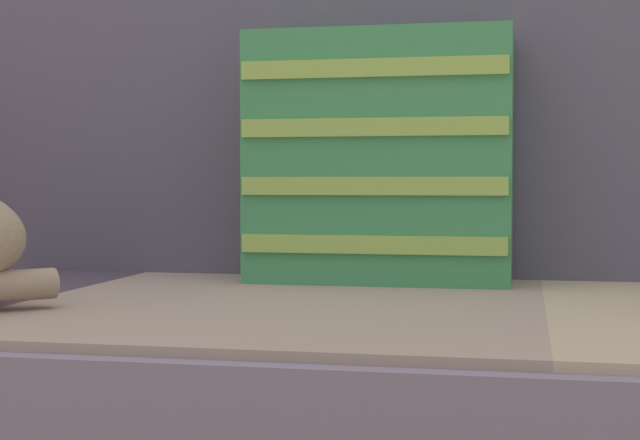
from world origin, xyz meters
The scene contains 3 objects.
couch centered at (0.00, 0.13, 0.18)m, with size 2.18×0.83×0.37m.
sofa_backrest centered at (0.00, 0.48, 0.61)m, with size 2.13×0.14×0.48m.
throw_pillow_striped centered at (0.18, 0.33, 0.55)m, with size 0.37×0.14×0.36m.
Camera 1 is at (0.39, -1.06, 0.51)m, focal length 55.00 mm.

